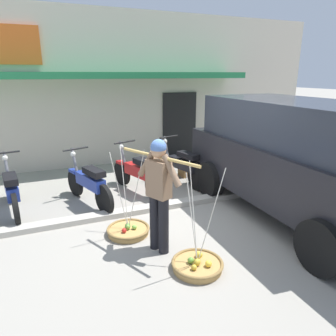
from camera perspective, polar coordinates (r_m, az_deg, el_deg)
ground_plane at (r=5.52m, az=1.04°, el=-10.34°), size 90.00×90.00×0.00m
sidewalk_curb at (r=6.08m, az=-1.58°, el=-7.11°), size 20.00×0.24×0.10m
fruit_vendor at (r=4.37m, az=-1.71°, el=-3.93°), size 0.65×1.31×1.70m
fruit_basket_left_side at (r=5.22m, az=-7.37°, el=-11.29°), size 0.71×0.71×1.45m
fruit_basket_right_side at (r=4.38m, az=5.46°, el=-17.30°), size 0.71×0.71×1.45m
motorcycle_nearest_shop at (r=6.47m, az=-26.99°, el=-3.69°), size 0.54×1.81×1.09m
motorcycle_second_in_row at (r=6.32m, az=-14.41°, el=-2.77°), size 0.73×1.75×1.09m
motorcycle_third_in_row at (r=6.79m, az=-5.56°, el=-0.93°), size 0.73×1.75×1.09m
motorcycle_end_of_row at (r=7.32m, az=2.42°, el=0.47°), size 0.65×1.78×1.09m
parked_truck at (r=5.93m, az=23.09°, el=1.93°), size 2.16×4.81×2.10m
storefront_building at (r=11.39m, az=-12.56°, el=14.46°), size 13.00×6.00×4.20m
wooden_crate at (r=7.99m, az=3.78°, el=-0.30°), size 0.44×0.36×0.32m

